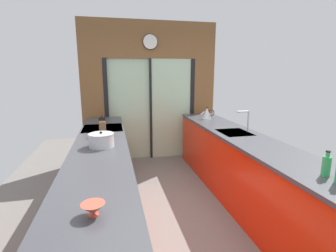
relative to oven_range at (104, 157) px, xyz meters
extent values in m
cube|color=slate|center=(0.91, -0.65, -0.47)|extent=(5.04, 7.60, 0.02)
cube|color=brown|center=(0.91, 1.15, 1.89)|extent=(2.64, 0.08, 0.70)
cube|color=#B2D1AD|center=(0.49, 1.17, 0.54)|extent=(0.80, 0.02, 2.00)
cube|color=#B2D1AD|center=(1.33, 1.13, 0.54)|extent=(0.80, 0.02, 2.00)
cube|color=black|center=(0.05, 1.15, 0.54)|extent=(0.08, 0.10, 2.00)
cube|color=black|center=(1.77, 1.15, 0.54)|extent=(0.08, 0.10, 2.00)
cube|color=black|center=(0.91, 1.15, 0.54)|extent=(0.04, 0.10, 2.00)
cube|color=brown|center=(-0.20, 1.15, 0.54)|extent=(0.42, 0.08, 2.00)
cube|color=brown|center=(2.02, 1.15, 0.54)|extent=(0.42, 0.08, 2.00)
cylinder|color=white|center=(0.91, 1.09, 1.84)|extent=(0.27, 0.03, 0.27)
torus|color=black|center=(0.91, 1.09, 1.84)|extent=(0.29, 0.02, 0.29)
cube|color=red|center=(0.00, -1.57, -0.02)|extent=(0.58, 2.55, 0.88)
cube|color=red|center=(0.00, 0.63, -0.02)|extent=(0.58, 0.65, 0.88)
cube|color=#3D3D42|center=(0.00, -0.95, 0.44)|extent=(0.62, 3.80, 0.04)
cube|color=red|center=(1.82, -0.95, -0.02)|extent=(0.58, 3.80, 0.88)
cube|color=#3D3D42|center=(1.82, -0.95, 0.44)|extent=(0.62, 3.80, 0.04)
cube|color=#B7BABC|center=(1.80, -0.70, 0.44)|extent=(0.40, 0.48, 0.05)
cylinder|color=#B7BABC|center=(2.00, -0.70, 0.61)|extent=(0.02, 0.02, 0.30)
cylinder|color=#B7BABC|center=(1.91, -0.70, 0.75)|extent=(0.18, 0.02, 0.02)
cube|color=#B7BABC|center=(0.00, 0.00, -0.02)|extent=(0.58, 0.60, 0.88)
cube|color=black|center=(0.29, 0.00, 0.02)|extent=(0.01, 0.48, 0.28)
cube|color=black|center=(0.00, 0.00, 0.45)|extent=(0.58, 0.60, 0.03)
cylinder|color=#B7BABC|center=(0.30, -0.18, 0.34)|extent=(0.02, 0.04, 0.04)
cylinder|color=#B7BABC|center=(0.30, 0.00, 0.34)|extent=(0.02, 0.04, 0.04)
cylinder|color=#B7BABC|center=(0.30, 0.18, 0.34)|extent=(0.02, 0.04, 0.04)
cylinder|color=#BC4C38|center=(0.02, -2.43, 0.47)|extent=(0.06, 0.06, 0.01)
cone|color=#BC4C38|center=(0.02, -2.43, 0.51)|extent=(0.14, 0.14, 0.07)
cube|color=brown|center=(0.02, -0.49, 0.56)|extent=(0.08, 0.14, 0.20)
cylinder|color=black|center=(-0.02, -0.49, 0.68)|extent=(0.02, 0.02, 0.06)
cylinder|color=black|center=(0.00, -0.49, 0.68)|extent=(0.02, 0.02, 0.06)
cylinder|color=black|center=(0.02, -0.49, 0.69)|extent=(0.02, 0.02, 0.09)
cylinder|color=black|center=(0.04, -0.49, 0.68)|extent=(0.02, 0.02, 0.06)
cylinder|color=black|center=(0.05, -0.49, 0.69)|extent=(0.02, 0.02, 0.08)
cylinder|color=#B7BABC|center=(0.02, -1.02, 0.54)|extent=(0.27, 0.27, 0.14)
cylinder|color=#B7BABC|center=(0.02, -1.02, 0.61)|extent=(0.28, 0.28, 0.01)
sphere|color=black|center=(0.02, -1.02, 0.63)|extent=(0.03, 0.03, 0.03)
cone|color=#B7BABC|center=(1.80, 0.36, 0.56)|extent=(0.17, 0.17, 0.19)
sphere|color=black|center=(1.80, 0.36, 0.67)|extent=(0.03, 0.03, 0.03)
cylinder|color=#B7BABC|center=(1.72, 0.36, 0.57)|extent=(0.08, 0.02, 0.07)
torus|color=black|center=(1.88, 0.36, 0.57)|extent=(0.12, 0.01, 0.12)
cylinder|color=#339E56|center=(1.80, -2.24, 0.55)|extent=(0.07, 0.07, 0.16)
cylinder|color=#339E56|center=(1.80, -2.24, 0.65)|extent=(0.03, 0.03, 0.04)
cylinder|color=black|center=(1.80, -2.24, 0.67)|extent=(0.04, 0.04, 0.01)
camera|label=1|loc=(0.15, -3.81, 1.28)|focal=26.81mm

